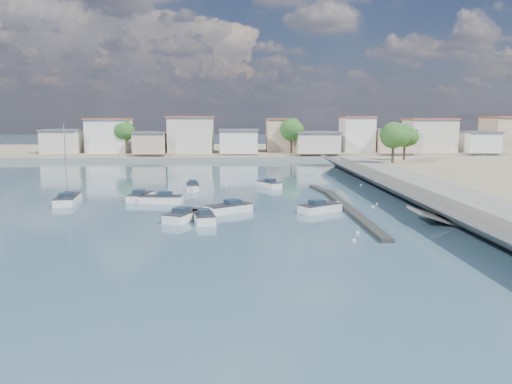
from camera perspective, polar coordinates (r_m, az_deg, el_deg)
ground at (r=80.28m, az=0.99°, el=1.74°), size 400.00×400.00×0.00m
seawall_walkway at (r=58.05m, az=21.15°, el=-0.57°), size 5.00×90.00×1.80m
breakwater at (r=54.32m, az=9.93°, el=-1.50°), size 2.00×31.02×0.35m
far_shore_land at (r=131.96m, az=-0.29°, el=4.73°), size 160.00×40.00×1.40m
far_shore_quay at (r=111.05m, az=0.09°, el=3.85°), size 160.00×2.50×0.80m
far_town at (r=117.59m, az=5.22°, el=6.29°), size 113.01×12.80×8.35m
shore_trees at (r=108.51m, az=4.59°, el=6.79°), size 74.56×38.32×7.92m
motorboat_a at (r=46.30m, az=-6.03°, el=-2.90°), size 2.49×4.90×1.48m
motorboat_b at (r=47.33m, az=-8.10°, el=-2.68°), size 3.64×5.29×1.48m
motorboat_c at (r=56.97m, az=-11.04°, el=-0.85°), size 5.35×2.31×1.48m
motorboat_d at (r=50.21m, az=-3.39°, el=-1.96°), size 4.98×4.30×1.48m
motorboat_e at (r=59.47m, az=-12.98°, el=-0.52°), size 2.63×5.03×1.48m
motorboat_f at (r=68.24m, az=1.36°, el=0.85°), size 3.48×4.39×1.48m
motorboat_g at (r=65.94m, az=-7.24°, el=0.51°), size 2.07×4.78×1.48m
motorboat_h at (r=51.14m, az=7.53°, el=-1.83°), size 4.78×3.97×1.48m
sailboat at (r=60.01m, az=-20.66°, el=-0.74°), size 2.88×6.88×9.00m
mooring_buoys at (r=55.28m, az=9.12°, el=-1.43°), size 19.31×31.85×0.31m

